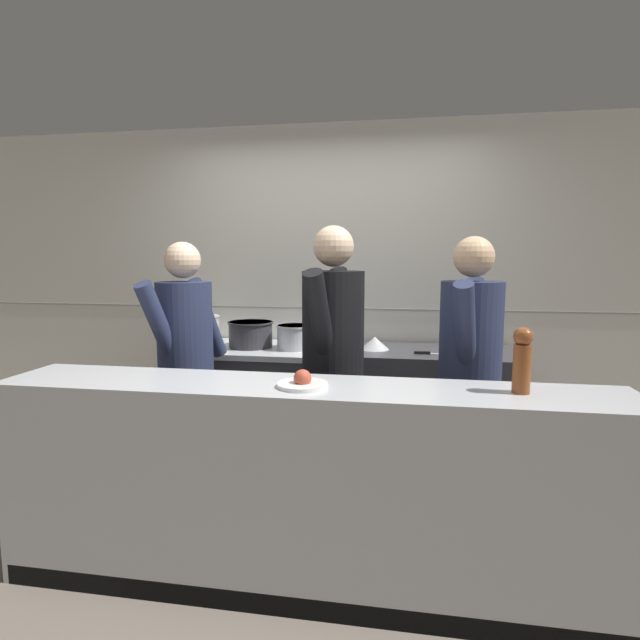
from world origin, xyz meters
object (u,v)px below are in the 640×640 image
Objects in this scene: stock_pot at (204,329)px; oven_range at (252,403)px; chefs_knife at (434,353)px; plated_dish_main at (303,382)px; braising_pot at (295,336)px; chef_sous at (333,361)px; chef_head_cook at (186,362)px; sauce_pot at (251,334)px; pepper_mill at (522,359)px; mixing_bowl_steel at (375,343)px; chef_line at (469,371)px.

oven_range is at bearing -2.80° from stock_pot.
chefs_knife is 1.48m from plated_dish_main.
chef_sous is at bearing -62.94° from braising_pot.
chef_head_cook reaches higher than stock_pot.
sauce_pot is 2.15m from pepper_mill.
chef_head_cook is (-0.18, -0.74, -0.07)m from sauce_pot.
pepper_mill is (0.70, -1.41, 0.19)m from mixing_bowl_steel.
sauce_pot is at bearing 143.44° from chef_sous.
chef_head_cook is 1.69m from chef_line.
plated_dish_main is 0.14× the size of chef_head_cook.
mixing_bowl_steel is at bearing 4.27° from braising_pot.
chef_head_cook is (-0.88, 0.71, -0.08)m from plated_dish_main.
chef_sous is at bearing 85.96° from plated_dish_main.
chef_line is at bearing 19.06° from chef_head_cook.
stock_pot is at bearing 174.12° from sauce_pot.
mixing_bowl_steel is 1.35m from chef_head_cook.
mixing_bowl_steel is (0.93, 0.02, -0.05)m from sauce_pot.
chefs_knife is at bearing -4.91° from braising_pot.
sauce_pot reaches higher than plated_dish_main.
chef_line is (1.69, -0.02, 0.01)m from chef_head_cook.
chef_sous is at bearing -103.27° from mixing_bowl_steel.
chef_sous reaches higher than chefs_knife.
chef_line reaches higher than mixing_bowl_steel.
chef_sous is at bearing -162.17° from chef_line.
chef_head_cook is at bearing 141.27° from plated_dish_main.
chef_sous reaches higher than chef_line.
sauce_pot is at bearing 175.82° from braising_pot.
braising_pot is at bearing 127.44° from chef_sous.
mixing_bowl_steel is at bearing 116.54° from pepper_mill.
stock_pot is at bearing 172.38° from chef_line.
stock_pot is (-0.38, 0.02, 0.56)m from oven_range.
oven_range is at bearing 98.14° from sauce_pot.
mixing_bowl_steel is (1.32, -0.02, -0.07)m from stock_pot.
pepper_mill is at bearing -46.68° from braising_pot.
sauce_pot is 0.35m from braising_pot.
oven_range is at bearing 139.27° from pepper_mill.
pepper_mill is 1.09m from chef_sous.
mixing_bowl_steel is at bearing 53.86° from chef_head_cook.
chef_head_cook is at bearing -126.89° from braising_pot.
mixing_bowl_steel is 0.44m from chefs_knife.
oven_range is 0.66× the size of chef_head_cook.
chef_line is (0.16, -0.65, 0.03)m from chefs_knife.
chefs_knife is (1.35, -0.11, -0.09)m from sauce_pot.
sauce_pot is 0.20× the size of chef_sous.
braising_pot reaches higher than oven_range.
pepper_mill reaches higher than chefs_knife.
stock_pot reaches higher than chefs_knife.
plated_dish_main is at bearing -99.22° from mixing_bowl_steel.
chef_line is at bearing 40.18° from plated_dish_main.
mixing_bowl_steel is (0.58, 0.04, -0.04)m from braising_pot.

